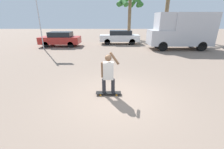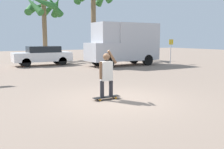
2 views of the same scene
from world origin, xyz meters
The scene contains 7 objects.
ground_plane centered at (0.00, 0.00, 0.00)m, with size 80.00×80.00×0.00m, color gray.
skateboard centered at (-0.29, 0.28, 0.08)m, with size 0.98×0.25×0.09m.
person_skateboarder centered at (-0.29, 0.28, 0.94)m, with size 0.68×0.24×1.62m.
camper_van centered at (6.37, 9.60, 1.79)m, with size 5.73×2.20×3.32m.
parked_car_white centered at (0.75, 12.83, 0.81)m, with size 4.50×1.71×1.52m.
palm_tree_center_background centered at (2.37, 17.99, 5.07)m, with size 4.00×3.96×6.32m.
street_sign centered at (10.54, 8.78, 1.34)m, with size 0.44×0.06×2.06m.
Camera 2 is at (-4.31, -7.13, 2.06)m, focal length 40.00 mm.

